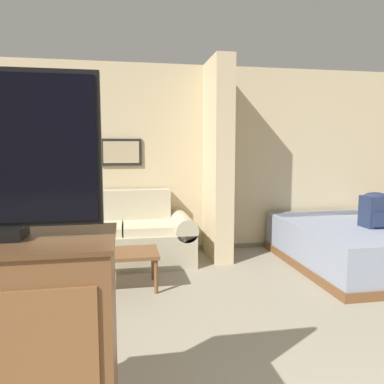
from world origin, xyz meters
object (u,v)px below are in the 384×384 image
at_px(coffee_table, 121,256).
at_px(backpack, 375,209).
at_px(table_lamp, 33,199).
at_px(tv_dresser, 1,370).
at_px(couch, 123,238).
at_px(bed, 353,244).

bearing_deg(coffee_table, backpack, 1.15).
relative_size(table_lamp, tv_dresser, 0.36).
bearing_deg(tv_dresser, backpack, 34.33).
distance_m(table_lamp, backpack, 4.08).
bearing_deg(coffee_table, table_lamp, 140.73).
bearing_deg(tv_dresser, coffee_table, 78.50).
bearing_deg(table_lamp, coffee_table, -39.27).
distance_m(coffee_table, backpack, 3.00).
distance_m(coffee_table, tv_dresser, 2.34).
xyz_separation_m(coffee_table, tv_dresser, (-0.47, -2.29, 0.21)).
distance_m(couch, table_lamp, 1.18).
relative_size(couch, coffee_table, 2.34).
distance_m(bed, backpack, 0.53).
relative_size(couch, tv_dresser, 1.64).
xyz_separation_m(couch, table_lamp, (-1.05, -0.07, 0.53)).
relative_size(coffee_table, backpack, 1.86).
height_order(coffee_table, table_lamp, table_lamp).
distance_m(couch, bed, 2.89).
relative_size(bed, backpack, 4.96).
relative_size(tv_dresser, backpack, 2.65).
bearing_deg(tv_dresser, table_lamp, 100.30).
xyz_separation_m(tv_dresser, backpack, (3.44, 2.35, 0.19)).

